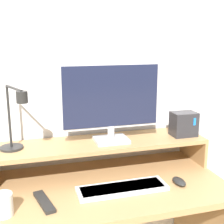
# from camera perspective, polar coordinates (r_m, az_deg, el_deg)

# --- Properties ---
(wall_back) EXTENTS (6.00, 0.05, 2.50)m
(wall_back) POSITION_cam_1_polar(r_m,az_deg,el_deg) (1.73, -3.60, 7.27)
(wall_back) COLOR silver
(wall_back) RESTS_ON ground_plane
(monitor_shelf) EXTENTS (1.12, 0.28, 0.16)m
(monitor_shelf) POSITION_cam_1_polar(r_m,az_deg,el_deg) (1.65, -2.08, -6.19)
(monitor_shelf) COLOR #A87F51
(monitor_shelf) RESTS_ON desk
(monitor) EXTENTS (0.52, 0.14, 0.41)m
(monitor) POSITION_cam_1_polar(r_m,az_deg,el_deg) (1.58, -0.19, 2.19)
(monitor) COLOR #BCBCC1
(monitor) RESTS_ON monitor_shelf
(desk_lamp) EXTENTS (0.15, 0.26, 0.32)m
(desk_lamp) POSITION_cam_1_polar(r_m,az_deg,el_deg) (1.50, -17.37, -1.94)
(desk_lamp) COLOR black
(desk_lamp) RESTS_ON monitor_shelf
(router_dock) EXTENTS (0.13, 0.10, 0.13)m
(router_dock) POSITION_cam_1_polar(r_m,az_deg,el_deg) (1.76, 12.98, -2.14)
(router_dock) COLOR #28282D
(router_dock) RESTS_ON monitor_shelf
(keyboard) EXTENTS (0.42, 0.13, 0.02)m
(keyboard) POSITION_cam_1_polar(r_m,az_deg,el_deg) (1.49, 1.89, -13.77)
(keyboard) COLOR silver
(keyboard) RESTS_ON desk
(mouse) EXTENTS (0.05, 0.10, 0.03)m
(mouse) POSITION_cam_1_polar(r_m,az_deg,el_deg) (1.58, 12.17, -12.30)
(mouse) COLOR black
(mouse) RESTS_ON desk
(remote_control) EXTENTS (0.08, 0.20, 0.02)m
(remote_control) POSITION_cam_1_polar(r_m,az_deg,el_deg) (1.41, -12.32, -15.75)
(remote_control) COLOR black
(remote_control) RESTS_ON desk
(mug) EXTENTS (0.08, 0.08, 0.09)m
(mug) POSITION_cam_1_polar(r_m,az_deg,el_deg) (1.36, -19.34, -15.72)
(mug) COLOR white
(mug) RESTS_ON desk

